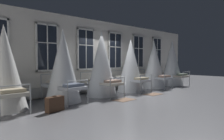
{
  "coord_description": "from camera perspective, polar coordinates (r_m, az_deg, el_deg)",
  "views": [
    {
      "loc": [
        -6.81,
        -6.52,
        1.5
      ],
      "look_at": [
        -0.32,
        0.2,
        1.07
      ],
      "focal_mm": 33.92,
      "sensor_mm": 36.0,
      "label": 1
    }
  ],
  "objects": [
    {
      "name": "rug_third",
      "position": [
        8.11,
        3.36,
        -8.01
      ],
      "size": [
        0.83,
        0.6,
        0.01
      ],
      "primitive_type": "cube",
      "rotation": [
        0.0,
        0.0,
        0.05
      ],
      "color": "brown",
      "rests_on": "ground"
    },
    {
      "name": "ground",
      "position": [
        9.55,
        2.23,
        -6.41
      ],
      "size": [
        28.0,
        28.0,
        0.0
      ],
      "primitive_type": "plane",
      "color": "slate"
    },
    {
      "name": "cot_first",
      "position": [
        7.05,
        -27.01,
        0.33
      ],
      "size": [
        1.31,
        1.93,
        2.58
      ],
      "rotation": [
        0.0,
        0.0,
        1.55
      ],
      "color": "#9EA3A8",
      "rests_on": "ground"
    },
    {
      "name": "cot_fourth",
      "position": [
        10.24,
        5.04,
        1.13
      ],
      "size": [
        1.31,
        1.92,
        2.54
      ],
      "rotation": [
        0.0,
        0.0,
        1.55
      ],
      "color": "#9EA3A8",
      "rests_on": "ground"
    },
    {
      "name": "cot_second",
      "position": [
        7.78,
        -13.08,
        0.97
      ],
      "size": [
        1.31,
        1.91,
        2.64
      ],
      "rotation": [
        0.0,
        0.0,
        1.57
      ],
      "color": "#9EA3A8",
      "rests_on": "ground"
    },
    {
      "name": "cot_sixth",
      "position": [
        13.32,
        15.83,
        1.81
      ],
      "size": [
        1.31,
        1.91,
        2.74
      ],
      "rotation": [
        0.0,
        0.0,
        1.57
      ],
      "color": "#9EA3A8",
      "rests_on": "ground"
    },
    {
      "name": "suitcase_dark",
      "position": [
        6.49,
        -15.16,
        -8.83
      ],
      "size": [
        0.59,
        0.3,
        0.47
      ],
      "rotation": [
        0.0,
        0.0,
        0.18
      ],
      "color": "#472D1E",
      "rests_on": "ground"
    },
    {
      "name": "back_wall_with_windows",
      "position": [
        10.43,
        -3.23,
        3.76
      ],
      "size": [
        15.0,
        0.1,
        3.42
      ],
      "primitive_type": "cube",
      "color": "silver",
      "rests_on": "ground"
    },
    {
      "name": "rug_fourth",
      "position": [
        9.57,
        11.11,
        -6.41
      ],
      "size": [
        0.83,
        0.6,
        0.01
      ],
      "primitive_type": "cube",
      "rotation": [
        0.0,
        0.0,
        -0.05
      ],
      "color": "brown",
      "rests_on": "ground"
    },
    {
      "name": "cot_fifth",
      "position": [
        11.73,
        11.18,
        1.36
      ],
      "size": [
        1.31,
        1.91,
        2.57
      ],
      "rotation": [
        0.0,
        0.0,
        1.57
      ],
      "color": "#9EA3A8",
      "rests_on": "ground"
    },
    {
      "name": "cot_third",
      "position": [
        8.89,
        -2.85,
        1.53
      ],
      "size": [
        1.31,
        1.91,
        2.73
      ],
      "rotation": [
        0.0,
        0.0,
        1.57
      ],
      "color": "#9EA3A8",
      "rests_on": "ground"
    },
    {
      "name": "window_bank",
      "position": [
        10.35,
        -2.79,
        0.52
      ],
      "size": [
        10.43,
        0.1,
        2.87
      ],
      "color": "black",
      "rests_on": "ground"
    }
  ]
}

